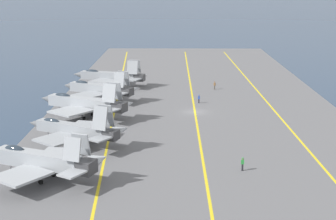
{
  "coord_description": "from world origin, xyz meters",
  "views": [
    {
      "loc": [
        -91.24,
        4.01,
        23.78
      ],
      "look_at": [
        -8.57,
        4.84,
        2.9
      ],
      "focal_mm": 55.0,
      "sensor_mm": 36.0,
      "label": 1
    }
  ],
  "objects_px": {
    "parked_jet_fifth": "(110,76)",
    "crew_brown_vest": "(215,85)",
    "crew_blue_vest": "(199,98)",
    "parked_jet_second": "(74,129)",
    "parked_jet_fourth": "(98,89)",
    "crew_green_vest": "(243,163)",
    "parked_jet_nearest": "(40,160)",
    "parked_jet_third": "(83,103)"
  },
  "relations": [
    {
      "from": "parked_jet_second",
      "to": "crew_green_vest",
      "type": "bearing_deg",
      "value": -113.02
    },
    {
      "from": "parked_jet_second",
      "to": "parked_jet_nearest",
      "type": "bearing_deg",
      "value": 173.22
    },
    {
      "from": "parked_jet_fourth",
      "to": "parked_jet_fifth",
      "type": "bearing_deg",
      "value": -2.09
    },
    {
      "from": "parked_jet_second",
      "to": "parked_jet_fourth",
      "type": "distance_m",
      "value": 29.24
    },
    {
      "from": "parked_jet_nearest",
      "to": "parked_jet_fifth",
      "type": "xyz_separation_m",
      "value": [
        56.78,
        -1.48,
        -0.19
      ]
    },
    {
      "from": "crew_brown_vest",
      "to": "parked_jet_fourth",
      "type": "bearing_deg",
      "value": 114.29
    },
    {
      "from": "parked_jet_second",
      "to": "parked_jet_fourth",
      "type": "relative_size",
      "value": 0.97
    },
    {
      "from": "parked_jet_fourth",
      "to": "crew_green_vest",
      "type": "xyz_separation_m",
      "value": [
        -39.06,
        -23.73,
        -1.43
      ]
    },
    {
      "from": "crew_green_vest",
      "to": "parked_jet_third",
      "type": "bearing_deg",
      "value": 43.55
    },
    {
      "from": "parked_jet_fifth",
      "to": "crew_blue_vest",
      "type": "height_order",
      "value": "parked_jet_fifth"
    },
    {
      "from": "parked_jet_second",
      "to": "crew_green_vest",
      "type": "relative_size",
      "value": 8.7
    },
    {
      "from": "parked_jet_nearest",
      "to": "parked_jet_third",
      "type": "distance_m",
      "value": 29.04
    },
    {
      "from": "parked_jet_second",
      "to": "parked_jet_fifth",
      "type": "xyz_separation_m",
      "value": [
        43.66,
        0.08,
        -0.22
      ]
    },
    {
      "from": "parked_jet_nearest",
      "to": "parked_jet_fifth",
      "type": "bearing_deg",
      "value": -1.5
    },
    {
      "from": "parked_jet_third",
      "to": "parked_jet_fourth",
      "type": "bearing_deg",
      "value": -3.21
    },
    {
      "from": "crew_blue_vest",
      "to": "crew_green_vest",
      "type": "bearing_deg",
      "value": -174.25
    },
    {
      "from": "parked_jet_second",
      "to": "crew_brown_vest",
      "type": "height_order",
      "value": "parked_jet_second"
    },
    {
      "from": "crew_blue_vest",
      "to": "parked_jet_second",
      "type": "bearing_deg",
      "value": 144.42
    },
    {
      "from": "crew_green_vest",
      "to": "crew_blue_vest",
      "type": "relative_size",
      "value": 1.05
    },
    {
      "from": "crew_blue_vest",
      "to": "crew_brown_vest",
      "type": "height_order",
      "value": "crew_brown_vest"
    },
    {
      "from": "crew_blue_vest",
      "to": "parked_jet_fourth",
      "type": "bearing_deg",
      "value": 83.98
    },
    {
      "from": "crew_green_vest",
      "to": "crew_blue_vest",
      "type": "bearing_deg",
      "value": 5.75
    },
    {
      "from": "parked_jet_second",
      "to": "crew_blue_vest",
      "type": "xyz_separation_m",
      "value": [
        27.12,
        -19.4,
        -1.61
      ]
    },
    {
      "from": "parked_jet_fifth",
      "to": "crew_green_vest",
      "type": "distance_m",
      "value": 58.32
    },
    {
      "from": "parked_jet_nearest",
      "to": "parked_jet_fourth",
      "type": "height_order",
      "value": "parked_jet_fourth"
    },
    {
      "from": "parked_jet_fourth",
      "to": "parked_jet_fifth",
      "type": "height_order",
      "value": "parked_jet_fourth"
    },
    {
      "from": "parked_jet_nearest",
      "to": "crew_blue_vest",
      "type": "height_order",
      "value": "parked_jet_nearest"
    },
    {
      "from": "parked_jet_third",
      "to": "parked_jet_nearest",
      "type": "bearing_deg",
      "value": 179.59
    },
    {
      "from": "parked_jet_second",
      "to": "crew_brown_vest",
      "type": "xyz_separation_m",
      "value": [
        40.11,
        -23.49,
        -1.54
      ]
    },
    {
      "from": "parked_jet_second",
      "to": "parked_jet_fifth",
      "type": "bearing_deg",
      "value": 0.1
    },
    {
      "from": "crew_green_vest",
      "to": "crew_brown_vest",
      "type": "relative_size",
      "value": 0.99
    },
    {
      "from": "crew_green_vest",
      "to": "parked_jet_nearest",
      "type": "bearing_deg",
      "value": 97.6
    },
    {
      "from": "parked_jet_second",
      "to": "crew_green_vest",
      "type": "xyz_separation_m",
      "value": [
        -9.83,
        -23.13,
        -1.56
      ]
    },
    {
      "from": "crew_green_vest",
      "to": "crew_blue_vest",
      "type": "xyz_separation_m",
      "value": [
        36.95,
        3.72,
        -0.05
      ]
    },
    {
      "from": "parked_jet_nearest",
      "to": "crew_brown_vest",
      "type": "bearing_deg",
      "value": -25.2
    },
    {
      "from": "parked_jet_nearest",
      "to": "crew_blue_vest",
      "type": "distance_m",
      "value": 45.41
    },
    {
      "from": "parked_jet_fifth",
      "to": "crew_brown_vest",
      "type": "height_order",
      "value": "parked_jet_fifth"
    },
    {
      "from": "parked_jet_nearest",
      "to": "crew_brown_vest",
      "type": "relative_size",
      "value": 8.56
    },
    {
      "from": "parked_jet_second",
      "to": "crew_green_vest",
      "type": "distance_m",
      "value": 25.18
    },
    {
      "from": "parked_jet_fourth",
      "to": "crew_blue_vest",
      "type": "height_order",
      "value": "parked_jet_fourth"
    },
    {
      "from": "parked_jet_third",
      "to": "crew_brown_vest",
      "type": "height_order",
      "value": "parked_jet_third"
    },
    {
      "from": "crew_brown_vest",
      "to": "parked_jet_nearest",
      "type": "bearing_deg",
      "value": 154.8
    }
  ]
}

